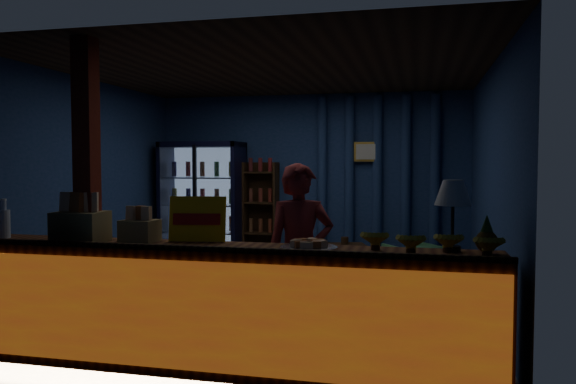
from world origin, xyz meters
name	(u,v)px	position (x,y,z in m)	size (l,w,h in m)	color
ground	(272,306)	(0.00, 0.00, 0.00)	(4.60, 4.60, 0.00)	#515154
room_walls	(272,165)	(0.00, 0.00, 1.57)	(4.60, 4.60, 4.60)	navy
counter	(209,307)	(0.00, -1.91, 0.48)	(4.40, 0.57, 0.99)	brown
support_post	(87,199)	(-1.05, -1.90, 1.30)	(0.16, 0.16, 2.60)	maroon
beverage_cooler	(204,207)	(-1.55, 1.92, 0.93)	(1.20, 0.62, 1.90)	black
bottle_shelf	(262,216)	(-0.70, 2.06, 0.79)	(0.50, 0.28, 1.60)	#3C2A13
curtain_folds	(377,183)	(1.00, 2.14, 1.30)	(1.74, 0.14, 2.50)	navy
framed_picture	(367,152)	(0.85, 2.10, 1.75)	(0.36, 0.04, 0.28)	gold
shopkeeper	(300,256)	(0.59, -1.31, 0.80)	(0.58, 0.38, 1.59)	maroon
green_chair	(412,264)	(1.51, 1.44, 0.27)	(0.59, 0.60, 0.55)	#4F9E5C
side_table	(345,263)	(0.62, 1.49, 0.25)	(0.64, 0.55, 0.60)	#3C2A13
yellow_sign	(197,219)	(-0.18, -1.69, 1.14)	(0.47, 0.17, 0.37)	yellow
snack_box_left	(81,225)	(-1.09, -1.95, 1.09)	(0.40, 0.33, 0.41)	#A0864D
snack_box_centre	(140,229)	(-0.63, -1.82, 1.05)	(0.29, 0.24, 0.29)	#A0864D
pastry_tray	(309,246)	(0.79, -1.91, 0.97)	(0.44, 0.44, 0.07)	silver
banana_bunches	(430,242)	(1.66, -1.89, 1.03)	(1.00, 0.29, 0.16)	gold
table_lamp	(453,196)	(1.82, -1.75, 1.36)	(0.27, 0.27, 0.52)	black
pineapple	(487,238)	(2.05, -1.80, 1.06)	(0.16, 0.16, 0.27)	brown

